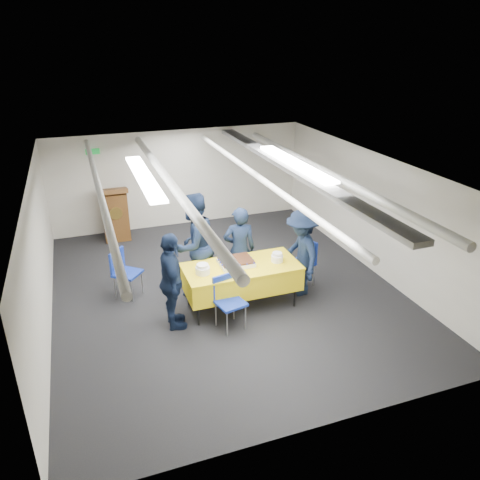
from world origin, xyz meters
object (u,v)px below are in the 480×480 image
chair_right (304,258)px  chair_left (123,269)px  sailor_a (239,250)px  sailor_c (172,282)px  chair_near (227,296)px  sailor_b (194,245)px  sheet_cake (236,262)px  sailor_d (301,253)px  serving_table (241,277)px  podium (115,214)px

chair_right → chair_left: 3.28m
sailor_a → sailor_c: sailor_c is taller
chair_near → sailor_b: bearing=100.8°
sheet_cake → sailor_d: (1.21, -0.01, -0.03)m
sheet_cake → sailor_c: size_ratio=0.36×
serving_table → sailor_b: bearing=131.8°
podium → sailor_c: (0.48, -3.88, 0.19)m
chair_left → sailor_c: sailor_c is taller
sailor_a → sailor_b: bearing=-0.6°
sailor_d → podium: bearing=-138.3°
chair_left → sailor_d: bearing=-17.9°
chair_near → sailor_d: bearing=19.8°
serving_table → chair_left: bearing=150.7°
sailor_a → sailor_d: 1.09m
serving_table → sailor_a: bearing=73.9°
podium → sailor_a: (1.86, -3.10, 0.18)m
serving_table → sheet_cake: sheet_cake is taller
sheet_cake → sailor_b: 0.86m
podium → chair_near: (1.29, -4.14, -0.08)m
sailor_a → podium: bearing=-48.8°
sheet_cake → chair_right: 1.48m
sailor_a → sailor_b: size_ratio=0.85×
podium → chair_near: size_ratio=1.44×
sailor_b → sailor_c: (-0.59, -0.93, -0.14)m
sheet_cake → chair_right: size_ratio=0.66×
serving_table → chair_right: (1.36, 0.35, -0.03)m
chair_left → sailor_b: size_ratio=0.46×
serving_table → sailor_d: sailor_d is taller
sheet_cake → sailor_d: 1.21m
chair_near → podium: bearing=107.4°
podium → chair_left: (-0.15, -2.62, -0.08)m
chair_near → sailor_a: sailor_a is taller
chair_near → sailor_d: sailor_d is taller
chair_near → sailor_d: size_ratio=0.55×
chair_right → sailor_d: bearing=-129.0°
podium → chair_right: size_ratio=1.44×
podium → sailor_c: bearing=-83.0°
sheet_cake → sailor_d: size_ratio=0.36×
chair_near → sailor_d: 1.66m
podium → chair_near: bearing=-72.6°
sheet_cake → sailor_d: bearing=-0.3°
chair_right → sailor_b: size_ratio=0.46×
chair_near → sheet_cake: bearing=59.1°
chair_right → podium: bearing=132.8°
sheet_cake → chair_near: chair_near is taller
chair_right → sailor_b: (-1.99, 0.36, 0.41)m
chair_near → sailor_a: size_ratio=0.55×
chair_left → sailor_d: sailor_d is taller
serving_table → sailor_d: bearing=3.6°
serving_table → podium: podium is taller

